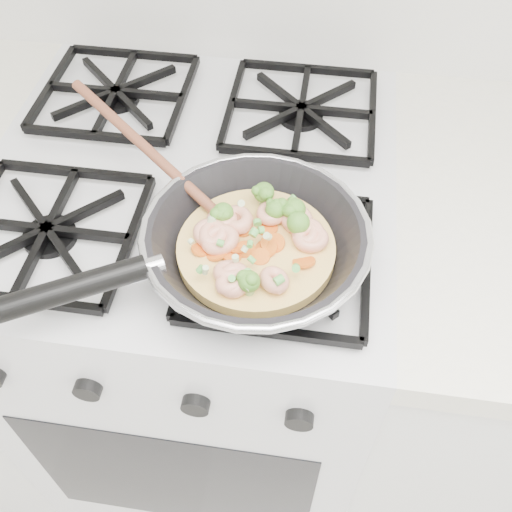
# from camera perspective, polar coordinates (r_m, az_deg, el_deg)

# --- Properties ---
(stove) EXTENTS (0.60, 0.60, 0.92)m
(stove) POSITION_cam_1_polar(r_m,az_deg,el_deg) (1.21, -4.77, -7.42)
(stove) COLOR silver
(stove) RESTS_ON ground
(skillet) EXTENTS (0.43, 0.38, 0.10)m
(skillet) POSITION_cam_1_polar(r_m,az_deg,el_deg) (0.70, -0.56, 1.27)
(skillet) COLOR black
(skillet) RESTS_ON stove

